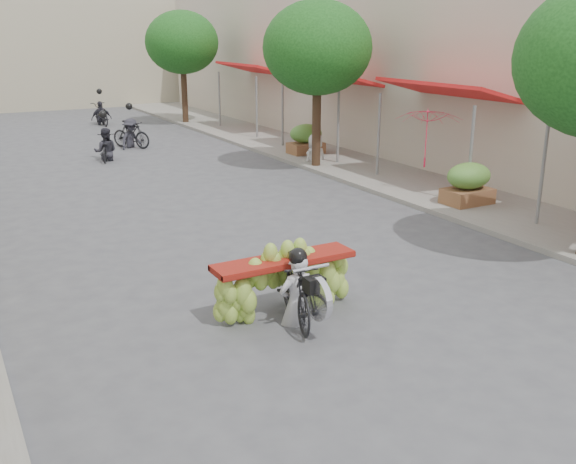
# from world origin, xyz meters

# --- Properties ---
(ground) EXTENTS (120.00, 120.00, 0.00)m
(ground) POSITION_xyz_m (0.00, 0.00, 0.00)
(ground) COLOR #4F4F53
(ground) RESTS_ON ground
(sidewalk_right) EXTENTS (4.00, 60.00, 0.12)m
(sidewalk_right) POSITION_xyz_m (7.00, 15.00, 0.06)
(sidewalk_right) COLOR gray
(sidewalk_right) RESTS_ON ground
(shophouse_row_right) EXTENTS (9.77, 40.00, 6.00)m
(shophouse_row_right) POSITION_xyz_m (11.99, 14.00, 3.00)
(shophouse_row_right) COLOR #BDB09D
(shophouse_row_right) RESTS_ON ground
(far_building) EXTENTS (20.00, 6.00, 7.00)m
(far_building) POSITION_xyz_m (0.00, 38.00, 3.50)
(far_building) COLOR #AEA58A
(far_building) RESTS_ON ground
(street_tree_mid) EXTENTS (3.40, 3.40, 5.25)m
(street_tree_mid) POSITION_xyz_m (5.40, 14.00, 3.78)
(street_tree_mid) COLOR #3A2719
(street_tree_mid) RESTS_ON ground
(street_tree_far) EXTENTS (3.40, 3.40, 5.25)m
(street_tree_far) POSITION_xyz_m (5.40, 26.00, 3.78)
(street_tree_far) COLOR #3A2719
(street_tree_far) RESTS_ON ground
(produce_crate_mid) EXTENTS (1.20, 0.88, 1.16)m
(produce_crate_mid) POSITION_xyz_m (6.20, 8.00, 0.71)
(produce_crate_mid) COLOR brown
(produce_crate_mid) RESTS_ON ground
(produce_crate_far) EXTENTS (1.20, 0.88, 1.16)m
(produce_crate_far) POSITION_xyz_m (6.20, 16.00, 0.71)
(produce_crate_far) COLOR brown
(produce_crate_far) RESTS_ON ground
(banana_motorbike) EXTENTS (2.31, 1.92, 2.02)m
(banana_motorbike) POSITION_xyz_m (-0.90, 4.46, 0.68)
(banana_motorbike) COLOR black
(banana_motorbike) RESTS_ON ground
(market_umbrella) EXTENTS (2.28, 2.28, 1.57)m
(market_umbrella) POSITION_xyz_m (5.99, 9.38, 2.39)
(market_umbrella) COLOR red
(market_umbrella) RESTS_ON ground
(pedestrian) EXTENTS (0.93, 0.61, 1.79)m
(pedestrian) POSITION_xyz_m (5.84, 14.75, 1.01)
(pedestrian) COLOR silver
(pedestrian) RESTS_ON ground
(bg_motorbike_a) EXTENTS (1.05, 1.63, 1.95)m
(bg_motorbike_a) POSITION_xyz_m (-0.21, 18.75, 0.76)
(bg_motorbike_a) COLOR black
(bg_motorbike_a) RESTS_ON ground
(bg_motorbike_b) EXTENTS (1.41, 1.75, 1.95)m
(bg_motorbike_b) POSITION_xyz_m (1.27, 20.80, 0.84)
(bg_motorbike_b) COLOR black
(bg_motorbike_b) RESTS_ON ground
(bg_motorbike_c) EXTENTS (0.98, 1.82, 1.95)m
(bg_motorbike_c) POSITION_xyz_m (1.81, 27.74, 0.77)
(bg_motorbike_c) COLOR black
(bg_motorbike_c) RESTS_ON ground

